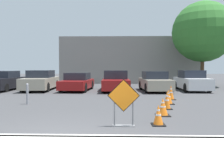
% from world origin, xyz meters
% --- Properties ---
extents(ground_plane, '(96.00, 96.00, 0.00)m').
position_xyz_m(ground_plane, '(0.00, 10.00, 0.00)').
color(ground_plane, '#3D3D3F').
extents(curb_lip, '(25.89, 0.20, 0.14)m').
position_xyz_m(curb_lip, '(0.00, 0.00, 0.07)').
color(curb_lip, beige).
rests_on(curb_lip, ground_plane).
extents(road_closed_sign, '(0.95, 0.20, 1.38)m').
position_xyz_m(road_closed_sign, '(1.71, 1.33, 0.76)').
color(road_closed_sign, black).
rests_on(road_closed_sign, ground_plane).
extents(traffic_cone_nearest, '(0.40, 0.40, 0.61)m').
position_xyz_m(traffic_cone_nearest, '(2.75, 1.51, 0.30)').
color(traffic_cone_nearest, black).
rests_on(traffic_cone_nearest, ground_plane).
extents(traffic_cone_second, '(0.49, 0.49, 0.64)m').
position_xyz_m(traffic_cone_second, '(3.15, 2.82, 0.31)').
color(traffic_cone_second, black).
rests_on(traffic_cone_second, ground_plane).
extents(traffic_cone_third, '(0.39, 0.39, 0.75)m').
position_xyz_m(traffic_cone_third, '(3.58, 4.06, 0.36)').
color(traffic_cone_third, black).
rests_on(traffic_cone_third, ground_plane).
extents(traffic_cone_fourth, '(0.53, 0.53, 0.69)m').
position_xyz_m(traffic_cone_fourth, '(3.92, 5.36, 0.33)').
color(traffic_cone_fourth, black).
rests_on(traffic_cone_fourth, ground_plane).
extents(traffic_cone_fifth, '(0.47, 0.47, 0.78)m').
position_xyz_m(traffic_cone_fifth, '(4.40, 6.80, 0.38)').
color(traffic_cone_fifth, black).
rests_on(traffic_cone_fifth, ground_plane).
extents(parked_car_nearest, '(1.99, 4.41, 1.47)m').
position_xyz_m(parked_car_nearest, '(-7.25, 11.51, 0.69)').
color(parked_car_nearest, black).
rests_on(parked_car_nearest, ground_plane).
extents(parked_car_second, '(2.15, 4.68, 1.52)m').
position_xyz_m(parked_car_second, '(-4.38, 11.60, 0.71)').
color(parked_car_second, '#A39984').
rests_on(parked_car_second, ground_plane).
extents(parked_car_third, '(2.11, 4.14, 1.34)m').
position_xyz_m(parked_car_third, '(-1.50, 11.34, 0.63)').
color(parked_car_third, maroon).
rests_on(parked_car_third, ground_plane).
extents(parked_car_fourth, '(2.03, 4.52, 1.52)m').
position_xyz_m(parked_car_fourth, '(1.37, 11.28, 0.70)').
color(parked_car_fourth, maroon).
rests_on(parked_car_fourth, ground_plane).
extents(parked_car_fifth, '(2.02, 4.09, 1.46)m').
position_xyz_m(parked_car_fifth, '(4.24, 11.08, 0.68)').
color(parked_car_fifth, '#A39984').
rests_on(parked_car_fifth, ground_plane).
extents(parked_car_sixth, '(1.83, 4.12, 1.53)m').
position_xyz_m(parked_car_sixth, '(7.12, 11.65, 0.70)').
color(parked_car_sixth, silver).
rests_on(parked_car_sixth, ground_plane).
extents(bollard_nearest, '(0.12, 0.12, 0.98)m').
position_xyz_m(bollard_nearest, '(-2.71, 5.12, 0.52)').
color(bollard_nearest, gray).
rests_on(bollard_nearest, ground_plane).
extents(building_facade_backdrop, '(15.42, 5.00, 5.11)m').
position_xyz_m(building_facade_backdrop, '(2.87, 21.03, 2.56)').
color(building_facade_backdrop, gray).
rests_on(building_facade_backdrop, ground_plane).
extents(street_tree_behind_lot, '(5.52, 5.52, 7.77)m').
position_xyz_m(street_tree_behind_lot, '(9.33, 15.32, 5.00)').
color(street_tree_behind_lot, '#513823').
rests_on(street_tree_behind_lot, ground_plane).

